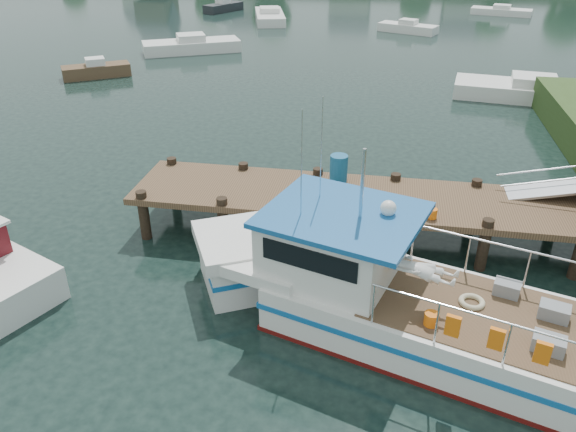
% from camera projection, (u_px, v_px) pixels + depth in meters
% --- Properties ---
extents(ground_plane, '(160.00, 160.00, 0.00)m').
position_uv_depth(ground_plane, '(327.00, 232.00, 17.77)').
color(ground_plane, black).
extents(dock, '(16.60, 3.00, 4.78)m').
position_uv_depth(dock, '(561.00, 183.00, 15.71)').
color(dock, '#513A26').
rests_on(dock, ground).
extents(lobster_boat, '(11.00, 5.93, 5.36)m').
position_uv_depth(lobster_boat, '(385.00, 293.00, 13.33)').
color(lobster_boat, silver).
rests_on(lobster_boat, ground).
extents(moored_rowboat, '(4.04, 3.27, 1.15)m').
position_uv_depth(moored_rowboat, '(96.00, 70.00, 34.09)').
color(moored_rowboat, '#513A26').
rests_on(moored_rowboat, ground).
extents(moored_far, '(5.87, 3.24, 0.95)m').
position_uv_depth(moored_far, '(501.00, 11.00, 54.30)').
color(moored_far, silver).
rests_on(moored_far, ground).
extents(moored_a, '(7.10, 5.11, 1.25)m').
position_uv_depth(moored_a, '(192.00, 45.00, 40.07)').
color(moored_a, silver).
rests_on(moored_a, ground).
extents(moored_b, '(5.04, 3.36, 1.06)m').
position_uv_depth(moored_b, '(408.00, 28.00, 46.50)').
color(moored_b, silver).
rests_on(moored_b, ground).
extents(moored_c, '(8.32, 3.83, 1.26)m').
position_uv_depth(moored_c, '(532.00, 91.00, 30.00)').
color(moored_c, silver).
rests_on(moored_c, ground).
extents(moored_d, '(4.17, 7.54, 1.22)m').
position_uv_depth(moored_d, '(270.00, 16.00, 51.19)').
color(moored_d, silver).
rests_on(moored_d, ground).
extents(moored_e, '(3.36, 4.54, 1.20)m').
position_uv_depth(moored_e, '(223.00, 7.00, 56.12)').
color(moored_e, black).
rests_on(moored_e, ground).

